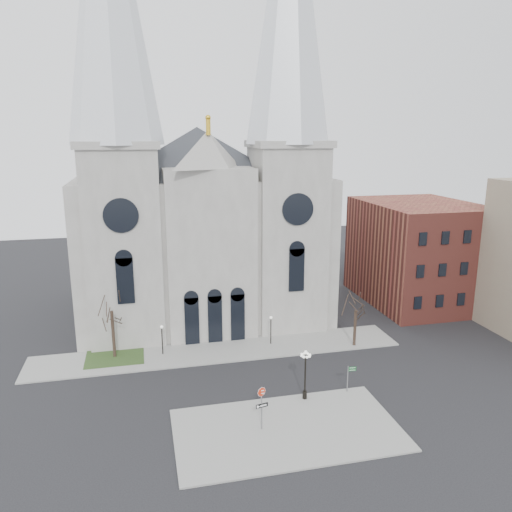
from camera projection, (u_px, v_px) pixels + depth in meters
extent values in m
plane|color=black|center=(238.00, 403.00, 44.04)|extent=(160.00, 160.00, 0.00)
cube|color=gray|center=(287.00, 430.00, 39.96)|extent=(18.00, 10.00, 0.14)
cube|color=gray|center=(219.00, 351.00, 54.43)|extent=(40.00, 6.00, 0.14)
cube|color=#2B451D|center=(115.00, 357.00, 52.93)|extent=(6.00, 5.00, 0.18)
cube|color=gray|center=(200.00, 243.00, 66.49)|extent=(30.00, 24.00, 18.00)
pyramid|color=#2D3035|center=(197.00, 127.00, 62.92)|extent=(33.00, 26.40, 6.00)
cube|color=gray|center=(124.00, 245.00, 55.87)|extent=(8.00, 8.00, 22.00)
cylinder|color=black|center=(121.00, 215.00, 51.09)|extent=(3.60, 0.30, 3.60)
cube|color=gray|center=(287.00, 237.00, 60.08)|extent=(8.00, 8.00, 22.00)
cylinder|color=black|center=(298.00, 209.00, 55.29)|extent=(3.60, 0.30, 3.60)
cube|color=gray|center=(210.00, 254.00, 56.85)|extent=(10.00, 5.00, 19.50)
pyramid|color=gray|center=(208.00, 149.00, 54.06)|extent=(11.00, 5.00, 4.00)
cube|color=brown|center=(417.00, 252.00, 69.82)|extent=(14.00, 18.00, 14.00)
cylinder|color=black|center=(113.00, 335.00, 52.33)|extent=(0.32, 0.32, 5.25)
cylinder|color=black|center=(355.00, 328.00, 55.37)|extent=(0.32, 0.32, 4.20)
cylinder|color=black|center=(162.00, 341.00, 53.20)|extent=(0.12, 0.12, 3.00)
sphere|color=white|center=(162.00, 327.00, 52.82)|extent=(0.32, 0.32, 0.32)
cylinder|color=black|center=(271.00, 331.00, 55.85)|extent=(0.12, 0.12, 3.00)
sphere|color=white|center=(271.00, 318.00, 55.47)|extent=(0.32, 0.32, 0.32)
cylinder|color=slate|center=(261.00, 400.00, 42.05)|extent=(0.09, 0.09, 2.26)
cylinder|color=red|center=(261.00, 392.00, 41.87)|extent=(0.79, 0.04, 0.79)
cylinder|color=white|center=(261.00, 392.00, 41.87)|extent=(0.85, 0.02, 0.85)
cube|color=white|center=(261.00, 390.00, 41.84)|extent=(0.43, 0.02, 0.10)
cube|color=white|center=(261.00, 393.00, 41.90)|extent=(0.49, 0.02, 0.10)
cylinder|color=black|center=(305.00, 378.00, 44.06)|extent=(0.14, 0.14, 4.08)
cylinder|color=black|center=(305.00, 395.00, 44.46)|extent=(0.39, 0.39, 0.71)
sphere|color=white|center=(306.00, 352.00, 43.47)|extent=(0.28, 0.28, 0.28)
cylinder|color=slate|center=(262.00, 416.00, 39.64)|extent=(0.10, 0.10, 2.38)
cube|color=black|center=(262.00, 405.00, 39.42)|extent=(1.03, 0.26, 0.34)
cylinder|color=slate|center=(348.00, 379.00, 45.47)|extent=(0.10, 0.10, 2.52)
cube|color=#0D6022|center=(352.00, 368.00, 45.26)|extent=(0.71, 0.10, 0.17)
cube|color=#0D6022|center=(352.00, 370.00, 45.31)|extent=(0.71, 0.10, 0.17)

